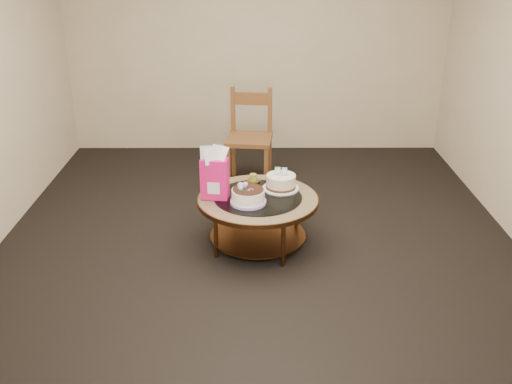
{
  "coord_description": "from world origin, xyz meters",
  "views": [
    {
      "loc": [
        -0.03,
        -4.33,
        2.43
      ],
      "look_at": [
        -0.02,
        0.02,
        0.49
      ],
      "focal_mm": 40.0,
      "sensor_mm": 36.0,
      "label": 1
    }
  ],
  "objects_px": {
    "cream_cake": "(281,182)",
    "coffee_table": "(258,205)",
    "gift_bag": "(215,173)",
    "dining_chair": "(250,137)",
    "decorated_cake": "(248,197)"
  },
  "relations": [
    {
      "from": "decorated_cake",
      "to": "coffee_table",
      "type": "bearing_deg",
      "value": 56.42
    },
    {
      "from": "cream_cake",
      "to": "gift_bag",
      "type": "relative_size",
      "value": 0.71
    },
    {
      "from": "gift_bag",
      "to": "cream_cake",
      "type": "bearing_deg",
      "value": 25.95
    },
    {
      "from": "coffee_table",
      "to": "decorated_cake",
      "type": "bearing_deg",
      "value": -123.58
    },
    {
      "from": "decorated_cake",
      "to": "dining_chair",
      "type": "xyz_separation_m",
      "value": [
        0.0,
        1.54,
        -0.01
      ]
    },
    {
      "from": "coffee_table",
      "to": "decorated_cake",
      "type": "xyz_separation_m",
      "value": [
        -0.08,
        -0.12,
        0.14
      ]
    },
    {
      "from": "coffee_table",
      "to": "gift_bag",
      "type": "relative_size",
      "value": 2.3
    },
    {
      "from": "dining_chair",
      "to": "cream_cake",
      "type": "bearing_deg",
      "value": -71.49
    },
    {
      "from": "cream_cake",
      "to": "coffee_table",
      "type": "bearing_deg",
      "value": -131.27
    },
    {
      "from": "cream_cake",
      "to": "dining_chair",
      "type": "height_order",
      "value": "dining_chair"
    },
    {
      "from": "decorated_cake",
      "to": "cream_cake",
      "type": "height_order",
      "value": "cream_cake"
    },
    {
      "from": "gift_bag",
      "to": "dining_chair",
      "type": "distance_m",
      "value": 1.47
    },
    {
      "from": "decorated_cake",
      "to": "dining_chair",
      "type": "height_order",
      "value": "dining_chair"
    },
    {
      "from": "gift_bag",
      "to": "dining_chair",
      "type": "relative_size",
      "value": 0.44
    },
    {
      "from": "coffee_table",
      "to": "decorated_cake",
      "type": "distance_m",
      "value": 0.2
    }
  ]
}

